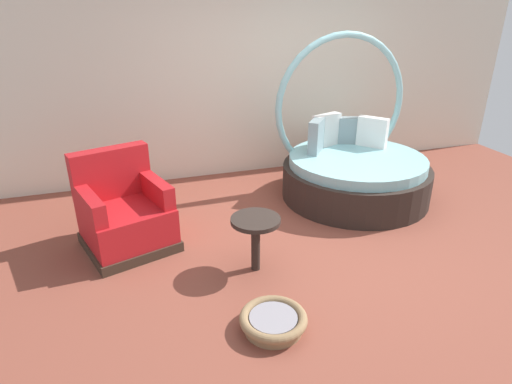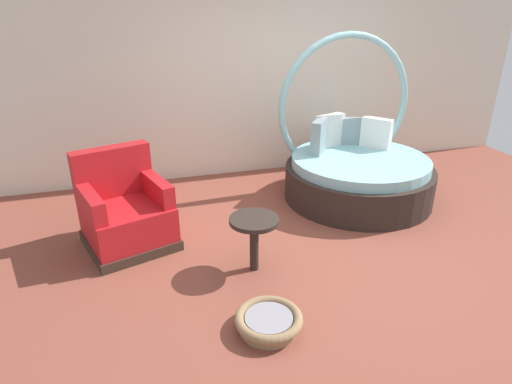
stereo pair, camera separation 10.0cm
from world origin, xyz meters
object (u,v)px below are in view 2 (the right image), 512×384
object	(u,v)px
round_daybed	(356,167)
red_armchair	(125,213)
pet_basket	(269,321)
side_table	(254,228)

from	to	relation	value
round_daybed	red_armchair	distance (m)	2.77
round_daybed	pet_basket	world-z (taller)	round_daybed
round_daybed	pet_basket	bearing A→B (deg)	-131.47
round_daybed	pet_basket	xyz separation A→B (m)	(-1.77, -2.01, -0.31)
pet_basket	side_table	size ratio (longest dim) A/B	0.98
round_daybed	red_armchair	xyz separation A→B (m)	(-2.75, -0.40, -0.05)
red_armchair	side_table	xyz separation A→B (m)	(1.09, -0.82, 0.10)
red_armchair	round_daybed	bearing A→B (deg)	8.25
red_armchair	side_table	bearing A→B (deg)	-36.81
round_daybed	pet_basket	distance (m)	2.70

